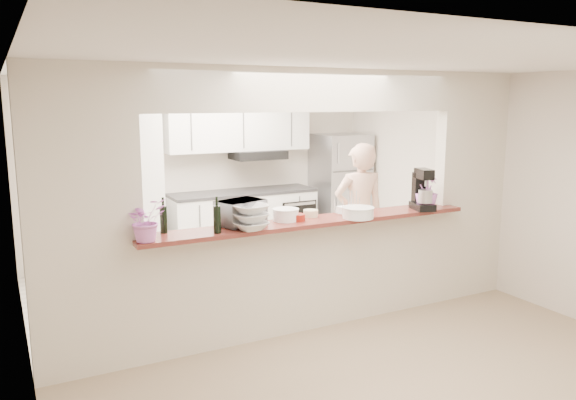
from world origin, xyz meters
TOP-DOWN VIEW (x-y plane):
  - floor at (0.00, 0.00)m, footprint 6.00×6.00m
  - tile_overlay at (0.00, 1.55)m, footprint 5.00×2.90m
  - partition at (0.00, 0.00)m, footprint 5.00×0.15m
  - bar_counter at (0.00, -0.00)m, footprint 3.40×0.38m
  - kitchen_cabinets at (-0.19, 2.72)m, footprint 3.15×0.62m
  - refrigerator at (2.05, 2.65)m, footprint 0.75×0.70m
  - flower_left at (-1.60, -0.15)m, footprint 0.39×0.37m
  - wine_bottle_a at (-1.40, 0.07)m, footprint 0.06×0.06m
  - wine_bottle_b at (-1.00, -0.15)m, footprint 0.06×0.06m
  - toaster_oven at (-0.70, 0.05)m, footprint 0.48×0.40m
  - serving_bowls at (-0.70, -0.17)m, footprint 0.34×0.34m
  - plate_stack_a at (-0.25, 0.03)m, footprint 0.25×0.25m
  - plate_stack_b at (0.42, -0.19)m, footprint 0.31×0.31m
  - red_bowl at (-0.15, -0.03)m, footprint 0.14×0.14m
  - tan_bowl at (0.05, 0.08)m, footprint 0.14×0.14m
  - utensil_caddy at (0.45, 0.05)m, footprint 0.26×0.18m
  - stand_mixer at (1.25, -0.14)m, footprint 0.26×0.33m
  - flower_right at (1.30, -0.15)m, footprint 0.29×0.29m
  - person at (1.12, 0.80)m, footprint 0.69×0.51m

SIDE VIEW (x-z plane):
  - floor at x=0.00m, z-range 0.00..0.00m
  - tile_overlay at x=0.00m, z-range 0.00..0.01m
  - bar_counter at x=0.00m, z-range 0.03..1.12m
  - refrigerator at x=2.05m, z-range 0.00..1.70m
  - person at x=1.12m, z-range 0.00..1.71m
  - kitchen_cabinets at x=-0.19m, z-range -0.15..2.10m
  - red_bowl at x=-0.15m, z-range 1.09..1.15m
  - tan_bowl at x=0.05m, z-range 1.09..1.16m
  - plate_stack_b at x=0.42m, z-range 1.09..1.20m
  - plate_stack_a at x=-0.25m, z-range 1.09..1.21m
  - utensil_caddy at x=0.45m, z-range 1.07..1.30m
  - serving_bowls at x=-0.70m, z-range 1.09..1.31m
  - toaster_oven at x=-0.70m, z-range 1.09..1.32m
  - wine_bottle_a at x=-1.40m, z-range 1.06..1.37m
  - wine_bottle_b at x=-1.00m, z-range 1.06..1.37m
  - flower_left at x=-1.60m, z-range 1.09..1.44m
  - stand_mixer at x=1.25m, z-range 1.07..1.49m
  - flower_right at x=1.30m, z-range 1.09..1.50m
  - partition at x=0.00m, z-range 0.23..2.73m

